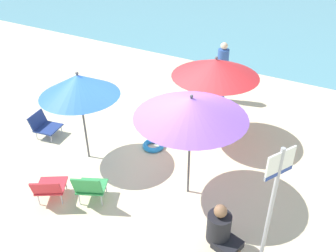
{
  "coord_description": "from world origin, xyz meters",
  "views": [
    {
      "loc": [
        3.16,
        -4.98,
        4.46
      ],
      "look_at": [
        0.14,
        0.22,
        0.7
      ],
      "focal_mm": 37.75,
      "sensor_mm": 36.0,
      "label": 1
    }
  ],
  "objects_px": {
    "umbrella_red": "(216,68)",
    "beach_chair_c": "(49,187)",
    "beach_chair_b": "(90,187)",
    "umbrella_purple": "(191,108)",
    "person_b": "(221,230)",
    "beach_chair_a": "(44,125)",
    "warning_sign": "(275,190)",
    "beach_bag": "(149,121)",
    "person_a": "(222,72)",
    "swim_ring": "(153,145)",
    "umbrella_blue": "(79,85)"
  },
  "relations": [
    {
      "from": "umbrella_purple",
      "to": "person_b",
      "type": "distance_m",
      "value": 1.9
    },
    {
      "from": "umbrella_purple",
      "to": "beach_chair_a",
      "type": "relative_size",
      "value": 3.08
    },
    {
      "from": "umbrella_red",
      "to": "beach_chair_c",
      "type": "distance_m",
      "value": 3.9
    },
    {
      "from": "umbrella_red",
      "to": "warning_sign",
      "type": "relative_size",
      "value": 0.97
    },
    {
      "from": "umbrella_blue",
      "to": "beach_bag",
      "type": "xyz_separation_m",
      "value": [
        0.45,
        1.61,
        -1.48
      ]
    },
    {
      "from": "warning_sign",
      "to": "beach_bag",
      "type": "height_order",
      "value": "warning_sign"
    },
    {
      "from": "umbrella_purple",
      "to": "beach_chair_c",
      "type": "xyz_separation_m",
      "value": [
        -1.97,
        -1.43,
        -1.44
      ]
    },
    {
      "from": "umbrella_purple",
      "to": "warning_sign",
      "type": "relative_size",
      "value": 1.01
    },
    {
      "from": "umbrella_red",
      "to": "beach_chair_b",
      "type": "distance_m",
      "value": 3.39
    },
    {
      "from": "person_b",
      "to": "warning_sign",
      "type": "bearing_deg",
      "value": 34.63
    },
    {
      "from": "beach_chair_a",
      "to": "warning_sign",
      "type": "xyz_separation_m",
      "value": [
        5.26,
        -0.72,
        1.01
      ]
    },
    {
      "from": "umbrella_red",
      "to": "warning_sign",
      "type": "bearing_deg",
      "value": -52.19
    },
    {
      "from": "beach_chair_b",
      "to": "beach_chair_c",
      "type": "relative_size",
      "value": 0.93
    },
    {
      "from": "umbrella_purple",
      "to": "beach_chair_a",
      "type": "height_order",
      "value": "umbrella_purple"
    },
    {
      "from": "umbrella_red",
      "to": "umbrella_blue",
      "type": "distance_m",
      "value": 2.73
    },
    {
      "from": "beach_chair_c",
      "to": "warning_sign",
      "type": "distance_m",
      "value": 3.77
    },
    {
      "from": "umbrella_blue",
      "to": "person_b",
      "type": "xyz_separation_m",
      "value": [
        3.28,
        -0.81,
        -1.22
      ]
    },
    {
      "from": "umbrella_red",
      "to": "warning_sign",
      "type": "xyz_separation_m",
      "value": [
        1.99,
        -2.56,
        -0.39
      ]
    },
    {
      "from": "beach_chair_c",
      "to": "beach_bag",
      "type": "xyz_separation_m",
      "value": [
        0.15,
        2.94,
        -0.16
      ]
    },
    {
      "from": "warning_sign",
      "to": "swim_ring",
      "type": "bearing_deg",
      "value": 179.46
    },
    {
      "from": "beach_chair_b",
      "to": "umbrella_purple",
      "type": "bearing_deg",
      "value": -76.31
    },
    {
      "from": "umbrella_red",
      "to": "person_a",
      "type": "bearing_deg",
      "value": 106.67
    },
    {
      "from": "umbrella_blue",
      "to": "beach_chair_c",
      "type": "xyz_separation_m",
      "value": [
        0.31,
        -1.33,
        -1.32
      ]
    },
    {
      "from": "umbrella_blue",
      "to": "beach_chair_a",
      "type": "distance_m",
      "value": 1.95
    },
    {
      "from": "person_b",
      "to": "swim_ring",
      "type": "height_order",
      "value": "person_b"
    },
    {
      "from": "umbrella_red",
      "to": "person_b",
      "type": "xyz_separation_m",
      "value": [
        1.4,
        -2.78,
        -1.25
      ]
    },
    {
      "from": "person_b",
      "to": "umbrella_blue",
      "type": "bearing_deg",
      "value": -179.78
    },
    {
      "from": "umbrella_blue",
      "to": "beach_chair_b",
      "type": "distance_m",
      "value": 1.88
    },
    {
      "from": "warning_sign",
      "to": "swim_ring",
      "type": "relative_size",
      "value": 4.16
    },
    {
      "from": "umbrella_red",
      "to": "beach_bag",
      "type": "xyz_separation_m",
      "value": [
        -1.43,
        -0.36,
        -1.52
      ]
    },
    {
      "from": "person_a",
      "to": "warning_sign",
      "type": "xyz_separation_m",
      "value": [
        2.51,
        -4.31,
        0.48
      ]
    },
    {
      "from": "beach_chair_c",
      "to": "person_b",
      "type": "height_order",
      "value": "person_b"
    },
    {
      "from": "beach_bag",
      "to": "person_b",
      "type": "bearing_deg",
      "value": -40.55
    },
    {
      "from": "umbrella_red",
      "to": "beach_chair_c",
      "type": "xyz_separation_m",
      "value": [
        -1.58,
        -3.3,
        -1.35
      ]
    },
    {
      "from": "beach_chair_b",
      "to": "swim_ring",
      "type": "xyz_separation_m",
      "value": [
        0.05,
        1.96,
        -0.31
      ]
    },
    {
      "from": "person_b",
      "to": "beach_chair_c",
      "type": "bearing_deg",
      "value": -155.96
    },
    {
      "from": "beach_chair_a",
      "to": "person_a",
      "type": "relative_size",
      "value": 0.4
    },
    {
      "from": "umbrella_purple",
      "to": "umbrella_red",
      "type": "bearing_deg",
      "value": 101.75
    },
    {
      "from": "beach_chair_a",
      "to": "swim_ring",
      "type": "xyz_separation_m",
      "value": [
        2.38,
        0.82,
        -0.22
      ]
    },
    {
      "from": "umbrella_blue",
      "to": "swim_ring",
      "type": "distance_m",
      "value": 2.1
    },
    {
      "from": "umbrella_purple",
      "to": "beach_chair_a",
      "type": "xyz_separation_m",
      "value": [
        -3.66,
        0.03,
        -1.48
      ]
    },
    {
      "from": "person_a",
      "to": "swim_ring",
      "type": "relative_size",
      "value": 3.38
    },
    {
      "from": "beach_chair_a",
      "to": "beach_bag",
      "type": "distance_m",
      "value": 2.37
    },
    {
      "from": "umbrella_blue",
      "to": "person_a",
      "type": "relative_size",
      "value": 1.19
    },
    {
      "from": "beach_chair_b",
      "to": "swim_ring",
      "type": "relative_size",
      "value": 1.44
    },
    {
      "from": "beach_chair_c",
      "to": "beach_bag",
      "type": "height_order",
      "value": "beach_chair_c"
    },
    {
      "from": "umbrella_red",
      "to": "beach_chair_a",
      "type": "relative_size",
      "value": 2.97
    },
    {
      "from": "beach_chair_a",
      "to": "umbrella_purple",
      "type": "bearing_deg",
      "value": -11.7
    },
    {
      "from": "umbrella_red",
      "to": "umbrella_blue",
      "type": "relative_size",
      "value": 1.0
    },
    {
      "from": "umbrella_purple",
      "to": "beach_chair_b",
      "type": "height_order",
      "value": "umbrella_purple"
    }
  ]
}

